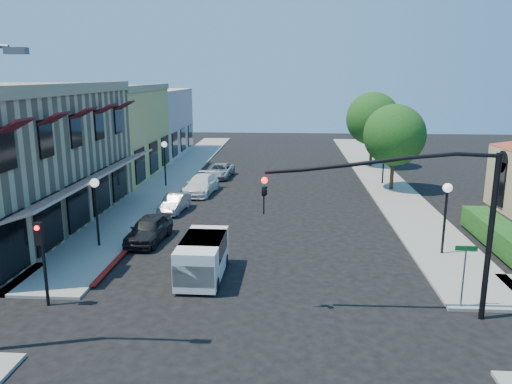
# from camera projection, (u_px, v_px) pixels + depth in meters

# --- Properties ---
(ground) EXTENTS (120.00, 120.00, 0.00)m
(ground) POSITION_uv_depth(u_px,v_px,m) (256.00, 332.00, 16.95)
(ground) COLOR black
(ground) RESTS_ON ground
(sidewalk_left) EXTENTS (3.50, 50.00, 0.12)m
(sidewalk_left) POSITION_uv_depth(u_px,v_px,m) (177.00, 174.00, 43.72)
(sidewalk_left) COLOR gray
(sidewalk_left) RESTS_ON ground
(sidewalk_right) EXTENTS (3.50, 50.00, 0.12)m
(sidewalk_right) POSITION_uv_depth(u_px,v_px,m) (379.00, 177.00, 42.60)
(sidewalk_right) COLOR gray
(sidewalk_right) RESTS_ON ground
(curb_red_strip) EXTENTS (0.25, 10.00, 0.06)m
(curb_red_strip) POSITION_uv_depth(u_px,v_px,m) (130.00, 248.00, 25.16)
(curb_red_strip) COLOR maroon
(curb_red_strip) RESTS_ON ground
(yellow_stucco_building) EXTENTS (10.00, 12.00, 7.60)m
(yellow_stucco_building) POSITION_uv_depth(u_px,v_px,m) (94.00, 132.00, 42.33)
(yellow_stucco_building) COLOR tan
(yellow_stucco_building) RESTS_ON ground
(pink_stucco_building) EXTENTS (10.00, 12.00, 7.00)m
(pink_stucco_building) POSITION_uv_depth(u_px,v_px,m) (137.00, 122.00, 54.05)
(pink_stucco_building) COLOR tan
(pink_stucco_building) RESTS_ON ground
(hedge) EXTENTS (1.40, 8.00, 1.10)m
(hedge) POSITION_uv_depth(u_px,v_px,m) (501.00, 250.00, 24.94)
(hedge) COLOR #144614
(hedge) RESTS_ON ground
(street_tree_a) EXTENTS (4.56, 4.56, 6.48)m
(street_tree_a) POSITION_uv_depth(u_px,v_px,m) (394.00, 135.00, 36.79)
(street_tree_a) COLOR black
(street_tree_a) RESTS_ON ground
(street_tree_b) EXTENTS (4.94, 4.94, 7.02)m
(street_tree_b) POSITION_uv_depth(u_px,v_px,m) (373.00, 119.00, 46.43)
(street_tree_b) COLOR black
(street_tree_b) RESTS_ON ground
(signal_mast_arm) EXTENTS (8.01, 0.39, 6.00)m
(signal_mast_arm) POSITION_uv_depth(u_px,v_px,m) (429.00, 208.00, 17.09)
(signal_mast_arm) COLOR black
(signal_mast_arm) RESTS_ON ground
(secondary_signal) EXTENTS (0.28, 0.42, 3.32)m
(secondary_signal) POSITION_uv_depth(u_px,v_px,m) (41.00, 248.00, 18.30)
(secondary_signal) COLOR black
(secondary_signal) RESTS_ON ground
(street_name_sign) EXTENTS (0.80, 0.06, 2.50)m
(street_name_sign) POSITION_uv_depth(u_px,v_px,m) (465.00, 266.00, 18.22)
(street_name_sign) COLOR #595B5E
(street_name_sign) RESTS_ON ground
(lamppost_left_near) EXTENTS (0.44, 0.44, 3.57)m
(lamppost_left_near) POSITION_uv_depth(u_px,v_px,m) (95.00, 195.00, 24.64)
(lamppost_left_near) COLOR black
(lamppost_left_near) RESTS_ON ground
(lamppost_left_far) EXTENTS (0.44, 0.44, 3.57)m
(lamppost_left_far) POSITION_uv_depth(u_px,v_px,m) (164.00, 152.00, 38.24)
(lamppost_left_far) COLOR black
(lamppost_left_far) RESTS_ON ground
(lamppost_right_near) EXTENTS (0.44, 0.44, 3.57)m
(lamppost_right_near) POSITION_uv_depth(u_px,v_px,m) (446.00, 201.00, 23.55)
(lamppost_right_near) COLOR black
(lamppost_right_near) RESTS_ON ground
(lamppost_right_far) EXTENTS (0.44, 0.44, 3.57)m
(lamppost_right_far) POSITION_uv_depth(u_px,v_px,m) (384.00, 151.00, 39.09)
(lamppost_right_far) COLOR black
(lamppost_right_far) RESTS_ON ground
(white_van) EXTENTS (1.80, 3.98, 1.75)m
(white_van) POSITION_uv_depth(u_px,v_px,m) (202.00, 256.00, 21.21)
(white_van) COLOR silver
(white_van) RESTS_ON ground
(parked_car_a) EXTENTS (1.96, 4.13, 1.36)m
(parked_car_a) POSITION_uv_depth(u_px,v_px,m) (149.00, 229.00, 25.99)
(parked_car_a) COLOR black
(parked_car_a) RESTS_ON ground
(parked_car_b) EXTENTS (1.56, 3.54, 1.13)m
(parked_car_b) POSITION_uv_depth(u_px,v_px,m) (174.00, 203.00, 31.75)
(parked_car_b) COLOR #A4A8AA
(parked_car_b) RESTS_ON ground
(parked_car_c) EXTENTS (2.42, 4.84, 1.35)m
(parked_car_c) POSITION_uv_depth(u_px,v_px,m) (201.00, 185.00, 36.56)
(parked_car_c) COLOR white
(parked_car_c) RESTS_ON ground
(parked_car_d) EXTENTS (2.26, 4.32, 1.16)m
(parked_car_d) POSITION_uv_depth(u_px,v_px,m) (220.00, 171.00, 42.38)
(parked_car_d) COLOR #A7A9AC
(parked_car_d) RESTS_ON ground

